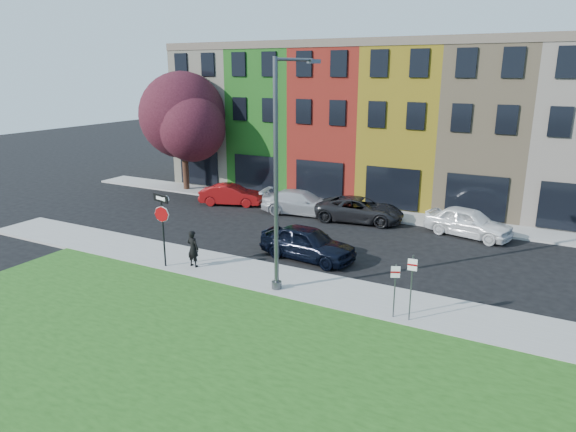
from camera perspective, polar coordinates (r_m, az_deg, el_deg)
The scene contains 15 objects.
ground at distance 19.12m, azimuth -3.37°, elevation -10.82°, with size 120.00×120.00×0.00m, color black.
sidewalk_near at distance 20.71m, azimuth 5.81°, elevation -8.52°, with size 40.00×3.00×0.12m, color gray.
sidewalk_far at distance 32.99m, azimuth 5.76°, elevation 0.81°, with size 40.00×2.40×0.12m, color gray.
rowhouse_block at distance 37.69m, azimuth 10.35°, elevation 10.13°, with size 30.00×10.12×10.00m.
stop_sign at distance 23.09m, azimuth -13.83°, elevation 0.01°, with size 1.02×0.31×3.30m.
man at distance 23.22m, azimuth -10.51°, elevation -3.58°, with size 0.64×0.45×1.68m, color black.
sedan_near at distance 24.12m, azimuth 2.20°, elevation -2.99°, with size 4.82×2.36×1.58m, color black.
parked_car_red at distance 34.11m, azimuth -6.33°, elevation 2.36°, with size 4.36×2.70×1.36m, color maroon.
parked_car_silver at distance 31.71m, azimuth 1.50°, elevation 1.51°, with size 5.28×2.88×1.45m, color #AFB0B4.
parked_car_dark at distance 30.43m, azimuth 7.95°, elevation 0.72°, with size 5.42×3.07×1.43m, color black.
parked_car_white at distance 29.03m, azimuth 19.40°, elevation -0.65°, with size 4.88×2.87×1.56m, color white.
street_lamp at distance 19.64m, azimuth -0.95°, elevation 4.26°, with size 0.96×2.52×8.95m.
parking_sign_a at distance 18.48m, azimuth 11.80°, elevation -7.41°, with size 0.30×0.17×2.00m.
parking_sign_b at distance 18.29m, azimuth 13.56°, elevation -7.00°, with size 0.32×0.09×2.42m.
tree_purple at distance 38.11m, azimuth -11.42°, elevation 10.69°, with size 7.37×6.45×8.46m.
Camera 1 is at (9.01, -14.53, 8.57)m, focal length 32.00 mm.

